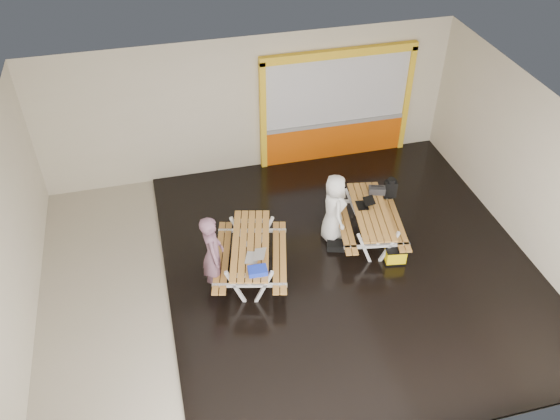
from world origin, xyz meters
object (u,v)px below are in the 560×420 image
object	(u,v)px
picnic_table_right	(370,217)
backpack	(391,188)
laptop_right	(365,204)
blue_pouch	(258,271)
fluke_bag	(395,256)
dark_case	(336,246)
toolbox	(377,190)
picnic_table_left	(251,251)
person_right	(334,208)
laptop_left	(255,256)
person_left	(213,254)

from	to	relation	value
picnic_table_right	backpack	xyz separation A→B (m)	(0.76, 0.73, 0.12)
laptop_right	blue_pouch	distance (m)	3.03
blue_pouch	fluke_bag	world-z (taller)	blue_pouch
backpack	dark_case	bearing A→B (deg)	-149.89
toolbox	backpack	size ratio (longest dim) A/B	0.84
picnic_table_left	toolbox	xyz separation A→B (m)	(3.04, 0.98, 0.24)
blue_pouch	person_right	bearing A→B (deg)	36.74
laptop_left	laptop_right	xyz separation A→B (m)	(2.63, 1.07, -0.04)
picnic_table_left	laptop_right	size ratio (longest dim) A/B	5.84
person_left	fluke_bag	world-z (taller)	person_left
person_right	backpack	size ratio (longest dim) A/B	3.48
laptop_right	toolbox	world-z (taller)	toolbox
picnic_table_right	laptop_right	size ratio (longest dim) A/B	5.43
laptop_left	person_right	bearing A→B (deg)	29.17
picnic_table_right	blue_pouch	size ratio (longest dim) A/B	6.26
person_left	blue_pouch	distance (m)	0.99
picnic_table_right	laptop_left	size ratio (longest dim) A/B	4.67
laptop_right	fluke_bag	size ratio (longest dim) A/B	0.86
picnic_table_left	person_left	size ratio (longest dim) A/B	1.32
blue_pouch	toolbox	xyz separation A→B (m)	(3.07, 1.80, -0.00)
blue_pouch	backpack	bearing A→B (deg)	29.67
dark_case	toolbox	bearing A→B (deg)	32.06
person_left	laptop_left	bearing A→B (deg)	-105.79
picnic_table_left	person_left	bearing A→B (deg)	-168.10
dark_case	fluke_bag	bearing A→B (deg)	-33.71
person_left	backpack	bearing A→B (deg)	-69.24
blue_pouch	laptop_right	bearing A→B (deg)	28.65
dark_case	fluke_bag	world-z (taller)	fluke_bag
picnic_table_right	laptop_right	distance (m)	0.32
picnic_table_left	picnic_table_right	bearing A→B (deg)	9.39
laptop_left	dark_case	distance (m)	2.18
blue_pouch	toolbox	distance (m)	3.56
blue_pouch	dark_case	world-z (taller)	blue_pouch
person_right	laptop_left	xyz separation A→B (m)	(-1.95, -1.09, 0.05)
picnic_table_right	laptop_left	bearing A→B (deg)	-162.13
laptop_left	backpack	bearing A→B (deg)	24.81
picnic_table_right	person_left	distance (m)	3.54
person_right	dark_case	distance (m)	0.82
picnic_table_left	picnic_table_right	xyz separation A→B (m)	(2.71, 0.45, -0.03)
person_right	dark_case	size ratio (longest dim) A/B	4.32
blue_pouch	backpack	xyz separation A→B (m)	(3.50, 1.99, -0.15)
picnic_table_left	blue_pouch	size ratio (longest dim) A/B	6.73
laptop_left	toolbox	size ratio (longest dim) A/B	1.19
laptop_left	laptop_right	bearing A→B (deg)	22.03
blue_pouch	dark_case	bearing A→B (deg)	29.31
dark_case	picnic_table_left	bearing A→B (deg)	-171.84
person_right	laptop_left	size ratio (longest dim) A/B	3.45
picnic_table_left	person_right	world-z (taller)	person_right
picnic_table_right	toolbox	xyz separation A→B (m)	(0.33, 0.54, 0.27)
person_right	toolbox	distance (m)	1.14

